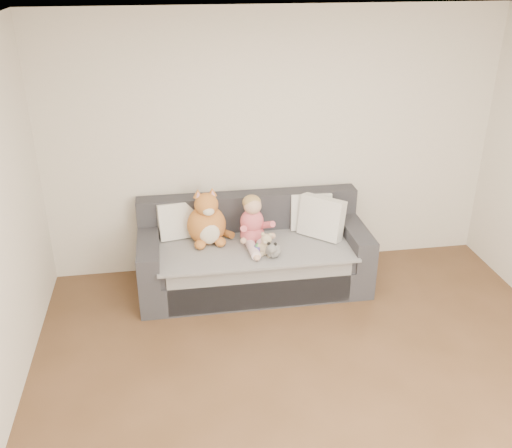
% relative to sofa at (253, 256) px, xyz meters
% --- Properties ---
extents(room_shell, '(5.00, 5.00, 5.00)m').
position_rel_sofa_xyz_m(room_shell, '(0.28, -1.64, 0.99)').
color(room_shell, brown).
rests_on(room_shell, ground).
extents(sofa, '(2.20, 0.94, 0.85)m').
position_rel_sofa_xyz_m(sofa, '(0.00, 0.00, 0.00)').
color(sofa, '#2D2D33').
rests_on(sofa, ground).
extents(cushion_left, '(0.42, 0.25, 0.37)m').
position_rel_sofa_xyz_m(cushion_left, '(-0.70, 0.22, 0.34)').
color(cushion_left, silver).
rests_on(cushion_left, sofa).
extents(cushion_right_back, '(0.42, 0.22, 0.39)m').
position_rel_sofa_xyz_m(cushion_right_back, '(0.62, 0.20, 0.35)').
color(cushion_right_back, silver).
rests_on(cushion_right_back, sofa).
extents(cushion_right_front, '(0.46, 0.44, 0.42)m').
position_rel_sofa_xyz_m(cushion_right_front, '(0.68, 0.01, 0.36)').
color(cushion_right_front, silver).
rests_on(cushion_right_front, sofa).
extents(toddler, '(0.35, 0.51, 0.50)m').
position_rel_sofa_xyz_m(toddler, '(-0.00, -0.06, 0.37)').
color(toddler, '#C45B45').
rests_on(toddler, sofa).
extents(plush_cat, '(0.46, 0.42, 0.57)m').
position_rel_sofa_xyz_m(plush_cat, '(-0.43, 0.07, 0.37)').
color(plush_cat, '#C5692B').
rests_on(plush_cat, sofa).
extents(teddy_bear, '(0.17, 0.14, 0.23)m').
position_rel_sofa_xyz_m(teddy_bear, '(0.08, -0.29, 0.26)').
color(teddy_bear, tan).
rests_on(teddy_bear, sofa).
extents(plush_cow, '(0.15, 0.22, 0.18)m').
position_rel_sofa_xyz_m(plush_cow, '(0.13, -0.34, 0.24)').
color(plush_cow, white).
rests_on(plush_cow, sofa).
extents(sippy_cup, '(0.11, 0.07, 0.12)m').
position_rel_sofa_xyz_m(sippy_cup, '(0.00, -0.27, 0.22)').
color(sippy_cup, '#4D3CA5').
rests_on(sippy_cup, sofa).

